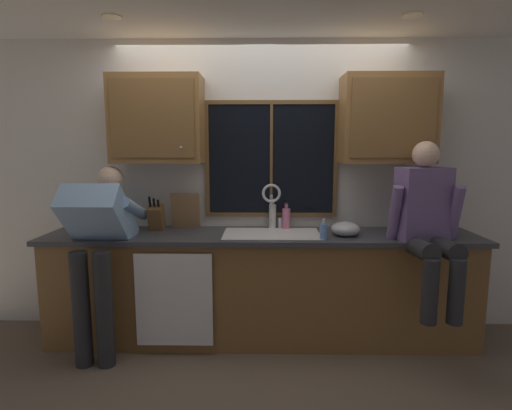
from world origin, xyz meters
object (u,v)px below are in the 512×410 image
Objects in this scene: person_standing at (99,239)px; bottle_green_glass at (273,215)px; knife_block at (156,218)px; mixing_bowl at (346,229)px; soap_dispenser at (324,231)px; person_sitting_on_counter at (427,218)px; cutting_board at (186,211)px; bottle_tall_clear at (286,218)px.

person_standing reaches higher than bottle_green_glass.
mixing_bowl is (1.60, -0.18, -0.06)m from knife_block.
person_standing reaches higher than soap_dispenser.
person_sitting_on_counter is 5.34× the size of mixing_bowl.
mixing_bowl is at bearing 33.96° from soap_dispenser.
bottle_green_glass is (1.35, 0.51, 0.10)m from person_standing.
knife_block reaches higher than bottle_green_glass.
cutting_board is 0.89m from bottle_tall_clear.
bottle_tall_clear is (1.13, 0.10, -0.01)m from knife_block.
soap_dispenser reaches higher than mixing_bowl.
cutting_board is 1.88× the size of soap_dispenser.
cutting_board is (0.58, 0.49, 0.14)m from person_standing.
person_standing is 5.43× the size of bottle_green_glass.
soap_dispenser is 0.58m from bottle_green_glass.
person_sitting_on_counter is at bearing -20.49° from mixing_bowl.
bottle_tall_clear is (-1.03, 0.49, -0.09)m from person_sitting_on_counter.
bottle_green_glass is at bearing 153.25° from mixing_bowl.
bottle_tall_clear is (1.47, 0.50, 0.08)m from person_standing.
person_standing is 6.26× the size of mixing_bowl.
knife_block reaches higher than soap_dispenser.
person_standing is at bearing -179.85° from person_sitting_on_counter.
mixing_bowl is (1.94, 0.22, 0.04)m from person_standing.
knife_block is at bearing -174.92° from bottle_tall_clear.
bottle_tall_clear is at bearing 122.84° from soap_dispenser.
bottle_green_glass is at bearing 6.64° from knife_block.
person_sitting_on_counter is 5.38× the size of bottle_tall_clear.
person_standing is 4.65× the size of cutting_board.
knife_block is 1.37× the size of bottle_tall_clear.
soap_dispenser is at bearing -12.68° from knife_block.
bottle_tall_clear is (-0.27, 0.41, 0.03)m from soap_dispenser.
bottle_green_glass is at bearing 20.91° from person_standing.
knife_block is at bearing -173.36° from bottle_green_glass.
soap_dispenser is 0.62× the size of bottle_green_glass.
person_sitting_on_counter is 1.26m from bottle_green_glass.
mixing_bowl is 0.55m from bottle_tall_clear.
person_standing is 1.55m from bottle_tall_clear.
bottle_tall_clear is (0.89, 0.00, -0.06)m from cutting_board.
cutting_board is (0.24, 0.10, 0.05)m from knife_block.
person_sitting_on_counter reaches higher than mixing_bowl.
person_sitting_on_counter is 4.63× the size of bottle_green_glass.
cutting_board is at bearing 40.43° from person_standing.
person_standing is at bearing -130.60° from knife_block.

